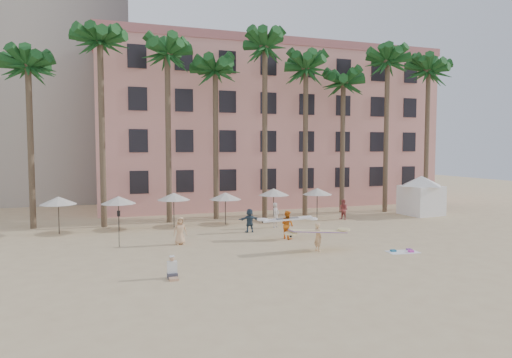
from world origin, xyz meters
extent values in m
plane|color=#D1B789|center=(0.00, 0.00, 0.00)|extent=(120.00, 120.00, 0.00)
cube|color=pink|center=(7.00, 26.00, 8.00)|extent=(35.00, 14.00, 16.00)
cylinder|color=brown|center=(-15.00, 15.50, 6.00)|extent=(0.44, 0.44, 12.00)
cylinder|color=brown|center=(-10.00, 14.50, 7.00)|extent=(0.44, 0.44, 14.00)
cylinder|color=brown|center=(-5.00, 15.00, 6.75)|extent=(0.44, 0.44, 13.50)
cylinder|color=brown|center=(-1.00, 15.50, 6.25)|extent=(0.44, 0.44, 12.50)
cylinder|color=brown|center=(3.00, 14.50, 7.25)|extent=(0.44, 0.44, 14.50)
cylinder|color=brown|center=(7.00, 15.00, 6.50)|extent=(0.44, 0.44, 13.00)
cylinder|color=brown|center=(11.00, 15.50, 6.00)|extent=(0.44, 0.44, 12.00)
cylinder|color=brown|center=(15.00, 14.50, 7.00)|extent=(0.44, 0.44, 14.00)
cylinder|color=brown|center=(20.00, 15.00, 6.75)|extent=(0.44, 0.44, 13.50)
cylinder|color=#332B23|center=(-13.00, 12.50, 1.25)|extent=(0.07, 0.07, 2.50)
cone|color=silver|center=(-13.00, 12.50, 2.35)|extent=(2.50, 2.50, 0.55)
cylinder|color=#332B23|center=(-9.00, 12.40, 1.20)|extent=(0.07, 0.07, 2.40)
cone|color=silver|center=(-9.00, 12.40, 2.25)|extent=(2.50, 2.50, 0.55)
cylinder|color=#332B23|center=(-5.00, 12.60, 1.25)|extent=(0.07, 0.07, 2.50)
cone|color=silver|center=(-5.00, 12.60, 2.35)|extent=(2.50, 2.50, 0.55)
cylinder|color=#332B23|center=(-1.00, 12.50, 1.20)|extent=(0.07, 0.07, 2.40)
cone|color=silver|center=(-1.00, 12.50, 2.25)|extent=(2.50, 2.50, 0.55)
cylinder|color=#332B23|center=(3.00, 12.40, 1.30)|extent=(0.07, 0.07, 2.60)
cone|color=silver|center=(3.00, 12.40, 2.45)|extent=(2.50, 2.50, 0.55)
cylinder|color=#332B23|center=(7.00, 12.60, 1.25)|extent=(0.07, 0.07, 2.50)
cone|color=silver|center=(7.00, 12.60, 2.35)|extent=(2.50, 2.50, 0.55)
cube|color=white|center=(16.92, 11.82, 1.30)|extent=(3.23, 3.23, 2.60)
cone|color=white|center=(16.92, 11.82, 3.05)|extent=(4.85, 4.85, 0.90)
cube|color=white|center=(6.22, 0.07, 0.01)|extent=(1.90, 1.19, 0.02)
cube|color=#216C91|center=(5.75, 0.33, 0.07)|extent=(0.32, 0.28, 0.10)
cube|color=#E43FBF|center=(6.60, -0.17, 0.08)|extent=(0.30, 0.25, 0.12)
cube|color=purple|center=(6.85, 0.31, 0.06)|extent=(0.29, 0.33, 0.08)
imported|color=tan|center=(1.71, 1.94, 0.83)|extent=(0.48, 0.66, 1.66)
cube|color=#F8E09B|center=(1.71, 1.94, 1.16)|extent=(3.53, 0.89, 0.41)
imported|color=orange|center=(1.41, 5.79, 0.94)|extent=(0.94, 1.08, 1.87)
cube|color=white|center=(1.41, 5.79, 1.31)|extent=(3.38, 1.49, 0.33)
imported|color=#A84746|center=(8.92, 11.58, 0.85)|extent=(0.91, 1.01, 1.69)
imported|color=#DFAC7E|center=(-5.59, 6.36, 0.87)|extent=(0.86, 0.56, 1.74)
imported|color=beige|center=(2.24, 9.99, 0.94)|extent=(0.82, 0.77, 1.88)
imported|color=#33485A|center=(-0.22, 8.84, 0.84)|extent=(1.57, 0.53, 1.69)
cylinder|color=black|center=(-9.21, 6.80, 1.05)|extent=(0.04, 0.04, 2.10)
cube|color=black|center=(-9.21, 6.80, 2.05)|extent=(0.18, 0.03, 0.35)
cube|color=#3F3F4C|center=(-7.16, -0.85, 0.12)|extent=(0.45, 0.42, 0.24)
cube|color=tan|center=(-7.16, -1.20, 0.06)|extent=(0.40, 0.45, 0.12)
cube|color=white|center=(-7.16, -0.80, 0.50)|extent=(0.44, 0.26, 0.55)
sphere|color=tan|center=(-7.16, -0.80, 0.90)|extent=(0.24, 0.24, 0.24)
camera|label=1|loc=(-10.24, -21.69, 6.05)|focal=32.00mm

